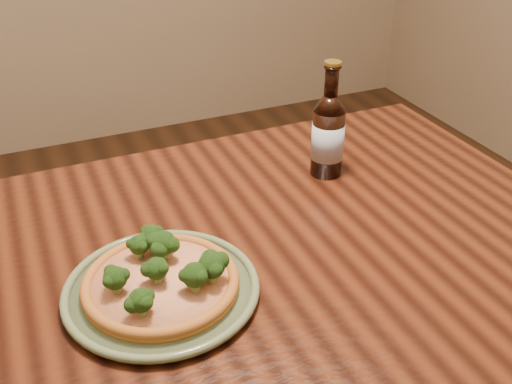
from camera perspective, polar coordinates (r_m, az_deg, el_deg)
name	(u,v)px	position (r m, az deg, el deg)	size (l,w,h in m)	color
table	(156,325)	(1.05, -9.46, -12.39)	(1.60, 0.90, 0.75)	#3F1B0D
plate	(162,289)	(0.95, -8.99, -9.15)	(0.31, 0.31, 0.02)	#5E6F4C
pizza	(161,280)	(0.94, -9.00, -8.24)	(0.24, 0.24, 0.07)	#AE6727
beer_bottle	(328,134)	(1.23, 6.87, 5.48)	(0.07, 0.07, 0.24)	black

